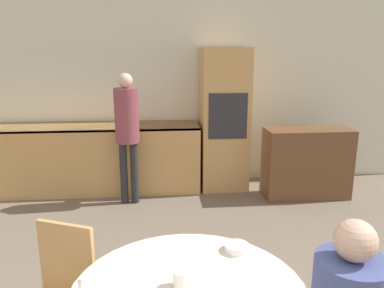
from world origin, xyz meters
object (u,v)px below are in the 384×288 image
(oven_unit, at_px, (224,120))
(cup, at_px, (181,279))
(person_standing, at_px, (127,124))
(bowl_far, at_px, (237,248))
(sideboard, at_px, (306,163))

(oven_unit, height_order, cup, oven_unit)
(person_standing, bearing_deg, cup, -80.50)
(oven_unit, xyz_separation_m, person_standing, (-1.28, -0.49, 0.06))
(bowl_far, bearing_deg, sideboard, 60.52)
(person_standing, xyz_separation_m, bowl_far, (0.83, -2.59, -0.25))
(cup, height_order, bowl_far, cup)
(person_standing, height_order, bowl_far, person_standing)
(sideboard, bearing_deg, cup, -121.88)
(oven_unit, relative_size, bowl_far, 13.21)
(bowl_far, bearing_deg, person_standing, 107.81)
(sideboard, relative_size, cup, 12.12)
(cup, bearing_deg, oven_unit, 76.80)
(sideboard, bearing_deg, bowl_far, -119.48)
(oven_unit, bearing_deg, person_standing, -158.98)
(oven_unit, xyz_separation_m, bowl_far, (-0.45, -3.08, -0.20))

